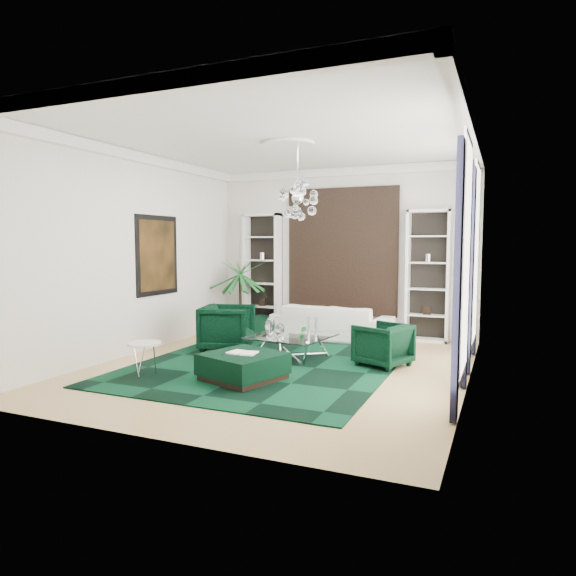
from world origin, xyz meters
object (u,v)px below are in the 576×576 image
at_px(sofa, 332,322).
at_px(coffee_table, 291,348).
at_px(ottoman_side, 258,327).
at_px(side_table, 144,360).
at_px(armchair_left, 227,328).
at_px(armchair_right, 383,345).
at_px(palm, 240,285).
at_px(ottoman_front, 243,367).

bearing_deg(sofa, coffee_table, 90.91).
height_order(sofa, coffee_table, sofa).
relative_size(sofa, coffee_table, 2.00).
relative_size(ottoman_side, side_table, 1.70).
xyz_separation_m(armchair_left, side_table, (-0.25, -2.20, -0.19)).
relative_size(armchair_right, palm, 0.36).
distance_m(armchair_left, ottoman_front, 2.29).
height_order(armchair_right, ottoman_side, armchair_right).
bearing_deg(armchair_right, side_table, -35.90).
distance_m(armchair_right, side_table, 3.94).
distance_m(sofa, coffee_table, 2.22).
bearing_deg(palm, armchair_left, -68.40).
relative_size(armchair_left, side_table, 1.83).
height_order(coffee_table, ottoman_side, coffee_table).
bearing_deg(ottoman_front, side_table, -167.55).
relative_size(ottoman_front, palm, 0.47).
xyz_separation_m(ottoman_side, side_table, (-0.12, -3.83, 0.06)).
height_order(armchair_right, palm, palm).
relative_size(armchair_left, ottoman_side, 1.07).
relative_size(coffee_table, palm, 0.58).
relative_size(sofa, palm, 1.16).
height_order(sofa, palm, palm).
bearing_deg(armchair_left, ottoman_side, -11.27).
xyz_separation_m(side_table, palm, (-0.56, 4.24, 0.85)).
relative_size(armchair_right, coffee_table, 0.63).
bearing_deg(sofa, side_table, 68.93).
distance_m(ottoman_side, palm, 1.20).
bearing_deg(palm, side_table, -82.52).
xyz_separation_m(coffee_table, ottoman_side, (-1.60, 1.90, -0.02)).
bearing_deg(coffee_table, palm, 134.68).
bearing_deg(armchair_right, armchair_left, -70.00).
distance_m(side_table, palm, 4.36).
bearing_deg(armchair_right, ottoman_front, -23.24).
relative_size(armchair_left, coffee_table, 0.76).
bearing_deg(coffee_table, armchair_left, 169.67).
relative_size(sofa, armchair_right, 3.17).
bearing_deg(side_table, ottoman_side, 88.25).
distance_m(armchair_left, palm, 2.29).
relative_size(ottoman_side, palm, 0.41).
xyz_separation_m(sofa, ottoman_front, (-0.18, -3.80, -0.17)).
bearing_deg(side_table, palm, 97.48).
distance_m(armchair_left, ottoman_side, 1.65).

